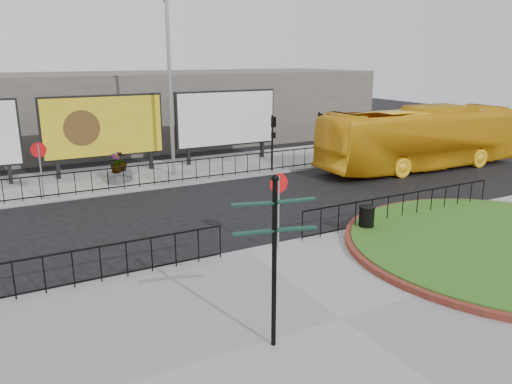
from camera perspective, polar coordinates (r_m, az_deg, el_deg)
ground at (r=16.21m, az=-1.27°, el=-6.92°), size 90.00×90.00×0.00m
pavement_near at (r=12.39m, az=9.74°, el=-14.28°), size 30.00×10.00×0.12m
pavement_far at (r=26.95m, az=-13.06°, el=1.89°), size 44.00×6.00×0.12m
brick_edge at (r=18.12m, az=26.83°, el=-5.49°), size 10.40×10.40×0.18m
grass_lawn at (r=18.12m, az=26.84°, el=-5.43°), size 10.00×10.00×0.22m
railing_near_left at (r=14.17m, az=-23.05°, el=-8.66°), size 10.00×0.10×1.10m
railing_near_right at (r=19.45m, az=16.42°, el=-1.64°), size 9.00×0.10×1.10m
railing_far at (r=24.59m, az=-9.18°, el=2.27°), size 18.00×0.10×1.10m
speed_sign_far at (r=23.22m, az=-23.51°, el=3.57°), size 0.64×0.07×2.47m
speed_sign_near at (r=15.72m, az=2.59°, el=-0.26°), size 0.64×0.07×2.47m
billboard_mid at (r=27.09m, az=-17.03°, el=7.15°), size 6.20×0.31×4.10m
billboard_right at (r=29.29m, az=-3.41°, el=8.35°), size 6.20×0.31×4.10m
lamp_post at (r=25.78m, az=-9.80°, el=12.19°), size 0.74×0.18×9.23m
signal_pole_a at (r=26.63m, az=1.93°, el=6.59°), size 0.22×0.26×3.00m
signal_pole_b at (r=28.26m, az=7.23°, el=6.98°), size 0.22×0.26×3.00m
building_backdrop at (r=36.19m, az=-17.69°, el=8.84°), size 40.00×10.00×5.00m
fingerpost_sign at (r=10.21m, az=2.11°, el=-6.18°), size 1.76×0.66×3.77m
litter_bin at (r=17.95m, az=12.51°, el=-3.04°), size 0.57×0.57×0.94m
bus at (r=29.25m, az=18.31°, el=5.87°), size 12.48×3.43×3.45m
planter_a at (r=25.28m, az=-15.63°, el=2.19°), size 0.96×0.96×1.45m
planter_b at (r=25.59m, az=-15.11°, el=2.41°), size 1.00×1.00×1.51m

